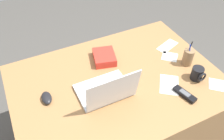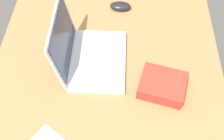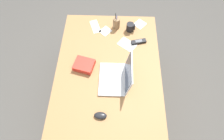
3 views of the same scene
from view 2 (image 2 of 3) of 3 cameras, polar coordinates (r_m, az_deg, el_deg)
The scene contains 4 objects.
desk at distance 1.44m, azimuth -0.98°, elevation -10.58°, with size 1.33×0.95×0.70m, color #9E7042.
laptop at distance 1.17m, azimuth -5.02°, elevation 3.29°, with size 0.32×0.27×0.24m.
computer_mouse at distance 1.41m, azimuth 1.69°, elevation 12.69°, with size 0.06×0.10×0.03m, color black.
snack_bag at distance 1.12m, azimuth 10.09°, elevation -3.03°, with size 0.14×0.17×0.05m, color red.
Camera 2 is at (-0.61, -0.05, 1.66)m, focal length 45.54 mm.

